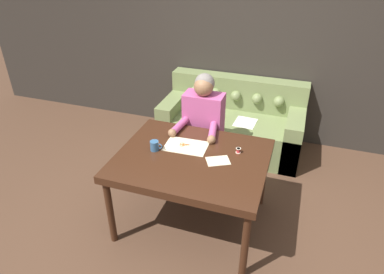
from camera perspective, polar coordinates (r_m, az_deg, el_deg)
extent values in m
plane|color=#4C3323|center=(3.31, 1.65, -15.27)|extent=(16.00, 16.00, 0.00)
cube|color=#2D2823|center=(4.38, 9.97, 15.92)|extent=(8.00, 0.06, 2.60)
cube|color=#381E11|center=(2.96, -0.02, -3.86)|extent=(1.29, 1.04, 0.07)
cylinder|color=#381E11|center=(3.08, -13.47, -12.02)|extent=(0.06, 0.06, 0.66)
cylinder|color=#381E11|center=(2.77, 8.82, -17.52)|extent=(0.06, 0.06, 0.66)
cylinder|color=#381E11|center=(3.71, -6.31, -3.08)|extent=(0.06, 0.06, 0.66)
cylinder|color=#381E11|center=(3.45, 11.78, -6.49)|extent=(0.06, 0.06, 0.66)
cube|color=olive|center=(4.38, 6.49, 0.84)|extent=(1.72, 0.82, 0.44)
cube|color=olive|center=(4.45, 7.69, 7.43)|extent=(1.72, 0.22, 0.41)
cube|color=olive|center=(4.53, -2.86, 3.26)|extent=(0.20, 0.82, 0.60)
cube|color=olive|center=(4.27, 16.51, 0.12)|extent=(0.20, 0.82, 0.60)
sphere|color=olive|center=(4.46, 0.64, 7.73)|extent=(0.13, 0.13, 0.13)
sphere|color=olive|center=(4.39, 3.94, 7.28)|extent=(0.13, 0.13, 0.13)
sphere|color=olive|center=(4.34, 7.33, 6.80)|extent=(0.13, 0.13, 0.13)
sphere|color=olive|center=(4.30, 10.79, 6.28)|extent=(0.13, 0.13, 0.13)
sphere|color=olive|center=(4.28, 14.28, 5.73)|extent=(0.13, 0.13, 0.13)
cube|color=white|center=(4.15, 8.87, 2.42)|extent=(0.26, 0.29, 0.00)
cylinder|color=#33281E|center=(3.79, 1.81, -3.96)|extent=(0.28, 0.28, 0.45)
cube|color=#B24C84|center=(3.53, 1.95, 2.90)|extent=(0.40, 0.22, 0.57)
sphere|color=#896042|center=(3.35, 1.95, 8.38)|extent=(0.19, 0.19, 0.19)
sphere|color=slate|center=(3.37, 2.11, 8.94)|extent=(0.20, 0.20, 0.20)
cylinder|color=#B24C84|center=(3.34, -2.13, 1.84)|extent=(0.10, 0.31, 0.07)
sphere|color=#896042|center=(3.23, -3.33, 0.68)|extent=(0.08, 0.08, 0.08)
cylinder|color=#B24C84|center=(3.25, 3.47, 0.92)|extent=(0.13, 0.31, 0.07)
sphere|color=#896042|center=(3.12, 3.25, -0.43)|extent=(0.08, 0.08, 0.08)
cube|color=beige|center=(3.09, -1.00, -1.53)|extent=(0.39, 0.27, 0.00)
cube|color=beige|center=(2.90, 4.35, -3.98)|extent=(0.24, 0.21, 0.00)
cube|color=silver|center=(3.10, 0.59, -1.31)|extent=(0.10, 0.06, 0.00)
cube|color=#D1511E|center=(3.10, -1.05, -1.39)|extent=(0.07, 0.04, 0.00)
torus|color=#D1511E|center=(3.09, -1.70, -1.43)|extent=(0.04, 0.04, 0.01)
cube|color=silver|center=(3.09, 0.57, -1.50)|extent=(0.11, 0.02, 0.00)
cube|color=#D1511E|center=(3.11, -1.03, -1.27)|extent=(0.07, 0.02, 0.00)
torus|color=#D1511E|center=(3.12, -1.65, -1.18)|extent=(0.04, 0.04, 0.01)
cylinder|color=silver|center=(3.10, -0.40, -1.36)|extent=(0.01, 0.01, 0.01)
cylinder|color=#335B84|center=(3.03, -6.28, -1.45)|extent=(0.08, 0.08, 0.09)
torus|color=#335B84|center=(3.01, -5.42, -1.54)|extent=(0.05, 0.01, 0.05)
cylinder|color=red|center=(3.01, 7.73, -2.24)|extent=(0.03, 0.03, 0.04)
cylinder|color=beige|center=(3.00, 7.75, -1.91)|extent=(0.04, 0.04, 0.00)
cylinder|color=beige|center=(3.02, 7.70, -2.57)|extent=(0.04, 0.04, 0.00)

